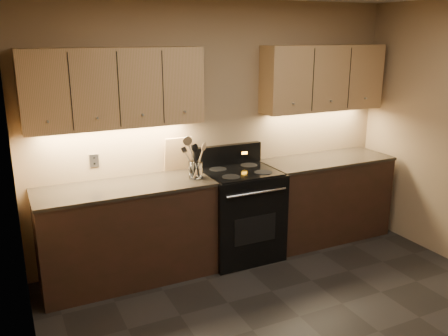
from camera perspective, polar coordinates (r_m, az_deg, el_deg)
The scene contains 15 objects.
wall_back at distance 4.95m, azimuth -0.56°, elevation 4.61°, with size 4.00×0.04×2.60m, color #997E5A.
wall_left at distance 2.58m, azimuth -22.52°, elevation -7.35°, with size 0.04×4.00×2.60m, color #997E5A.
counter_left at distance 4.57m, azimuth -11.56°, elevation -7.66°, with size 1.62×0.62×0.93m.
counter_right at distance 5.52m, azimuth 11.99°, elevation -3.52°, with size 1.46×0.62×0.93m.
stove at distance 4.94m, azimuth 1.90°, elevation -5.36°, with size 0.76×0.68×1.14m.
upper_cab_left at distance 4.37m, azimuth -13.03°, elevation 9.36°, with size 1.60×0.30×0.70m, color tan.
upper_cab_right at distance 5.36m, azimuth 11.82°, elevation 10.55°, with size 1.44×0.30×0.70m, color tan.
outlet_plate at distance 4.60m, azimuth -15.34°, elevation 0.86°, with size 0.09×0.01×0.12m, color #B2B5BA.
utensil_crock at distance 4.54m, azimuth -3.44°, elevation -0.27°, with size 0.14×0.14×0.16m.
cutting_board at distance 4.77m, azimuth -5.56°, elevation 1.68°, with size 0.28×0.02×0.35m, color #DAB775.
wooden_spoon at distance 4.50m, azimuth -3.64°, elevation 0.98°, with size 0.06×0.06×0.33m, color #DAB775, non-canonical shape.
black_spoon at distance 4.53m, azimuth -3.56°, elevation 0.99°, with size 0.06×0.06×0.32m, color black, non-canonical shape.
black_turner at distance 4.49m, azimuth -3.11°, elevation 0.90°, with size 0.08×0.08×0.32m, color black, non-canonical shape.
steel_spatula at distance 4.53m, azimuth -3.30°, elevation 1.08°, with size 0.08×0.08×0.33m, color silver, non-canonical shape.
steel_skimmer at distance 4.51m, azimuth -3.06°, elevation 1.40°, with size 0.09×0.09×0.39m, color silver, non-canonical shape.
Camera 1 is at (-2.07, -2.39, 2.26)m, focal length 38.00 mm.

